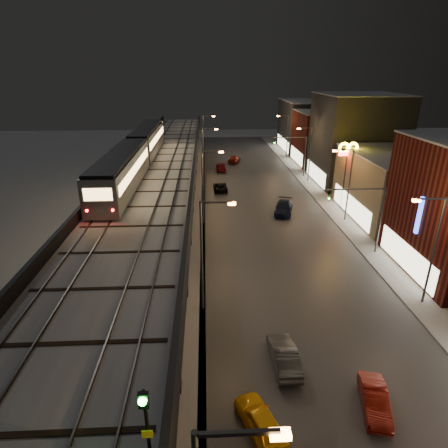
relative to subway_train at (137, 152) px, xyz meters
name	(u,v)px	position (x,y,z in m)	size (l,w,h in m)	color
road_surface	(265,211)	(16.00, 1.62, -8.33)	(17.00, 120.00, 0.06)	#46474D
sidewalk_right	(338,209)	(26.00, 1.62, -8.29)	(4.00, 120.00, 0.14)	#9FA1A8
under_viaduct_pavement	(163,212)	(2.50, 1.62, -8.33)	(11.00, 120.00, 0.06)	#9FA1A8
elevated_viaduct	(158,178)	(2.50, -1.53, -2.74)	(9.00, 100.00, 6.30)	black
viaduct_trackbed	(157,171)	(2.49, -1.41, -1.97)	(8.40, 100.00, 0.32)	#B2B7C1
viaduct_parapet_streetside	(194,167)	(6.85, -1.38, -1.51)	(0.30, 100.00, 1.10)	black
viaduct_parapet_far	(120,168)	(-1.85, -1.38, -1.51)	(0.30, 100.00, 1.10)	black
building_c	(401,186)	(32.49, -1.38, -4.28)	(12.20, 15.20, 8.16)	gray
building_d	(356,140)	(32.49, 14.62, -1.28)	(12.20, 13.20, 14.16)	#29292C
building_e	(328,138)	(32.49, 28.62, -3.28)	(12.20, 12.20, 10.16)	#4F170F
building_f	(310,126)	(32.49, 42.62, -2.78)	(12.20, 16.20, 11.16)	#2D2D31
streetlight_left_1	(205,250)	(8.07, -20.38, -3.12)	(2.57, 0.28, 9.00)	#38383A
streetlight_right_1	(432,245)	(25.23, -20.38, -3.12)	(2.56, 0.28, 9.00)	#38383A
streetlight_left_2	(205,182)	(8.07, -2.38, -3.12)	(2.57, 0.28, 9.00)	#38383A
streetlight_right_2	(348,180)	(25.23, -2.38, -3.12)	(2.56, 0.28, 9.00)	#38383A
streetlight_left_3	(205,152)	(8.07, 15.62, -3.12)	(2.57, 0.28, 9.00)	#38383A
streetlight_right_3	(309,151)	(25.23, 15.62, -3.12)	(2.56, 0.28, 9.00)	#38383A
streetlight_left_4	(204,134)	(8.07, 33.62, -3.12)	(2.57, 0.28, 9.00)	#38383A
streetlight_right_4	(286,134)	(25.23, 33.62, -3.12)	(2.56, 0.28, 9.00)	#38383A
traffic_light_rig_a	(370,212)	(24.34, -11.38, -3.86)	(6.10, 0.34, 7.00)	#38383A
traffic_light_rig_b	(299,151)	(24.34, 18.62, -3.86)	(6.10, 0.34, 7.00)	#38383A
subway_train	(137,152)	(0.00, 0.00, 0.00)	(2.93, 35.45, 3.50)	gray
rail_signal	(145,414)	(6.40, -37.40, 0.21)	(0.32, 0.41, 2.75)	black
car_taxi	(260,421)	(10.78, -31.24, -7.69)	(1.57, 3.90, 1.33)	yellow
car_near_white	(284,356)	(12.93, -26.63, -7.65)	(1.49, 4.27, 1.41)	#3E4045
car_mid_silver	(220,187)	(10.44, 10.86, -7.75)	(2.03, 4.39, 1.22)	black
car_mid_dark	(234,159)	(14.03, 30.11, -7.66)	(1.95, 4.79, 1.39)	maroon
car_far_white	(221,167)	(11.08, 23.46, -7.61)	(1.77, 4.41, 1.50)	#660910
car_onc_silver	(374,401)	(17.25, -30.24, -7.74)	(1.31, 3.76, 1.24)	maroon
car_onc_white	(284,208)	(18.30, 0.38, -7.59)	(2.14, 5.27, 1.53)	black
sign_mcdonalds	(347,156)	(26.50, 1.90, -1.18)	(2.68, 0.60, 9.01)	#38383A
sign_carwash	(425,222)	(27.00, -16.17, -3.04)	(1.47, 0.35, 7.61)	#38383A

